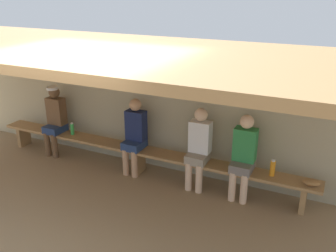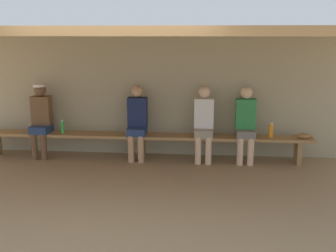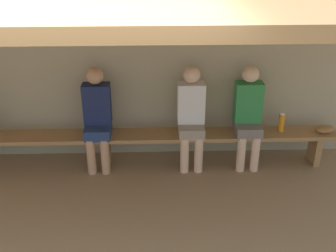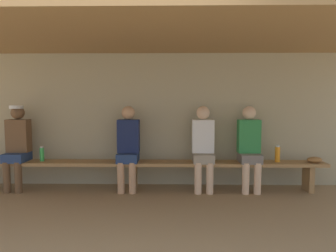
% 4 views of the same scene
% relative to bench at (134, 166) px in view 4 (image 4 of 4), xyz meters
% --- Properties ---
extents(ground_plane, '(24.00, 24.00, 0.00)m').
position_rel_bench_xyz_m(ground_plane, '(0.00, -1.55, -0.39)').
color(ground_plane, '#937754').
extents(back_wall, '(8.00, 0.20, 2.20)m').
position_rel_bench_xyz_m(back_wall, '(0.00, 0.45, 0.71)').
color(back_wall, tan).
rests_on(back_wall, ground).
extents(dugout_roof, '(8.00, 2.80, 0.12)m').
position_rel_bench_xyz_m(dugout_roof, '(0.00, -0.85, 1.87)').
color(dugout_roof, '#9E7547').
rests_on(dugout_roof, back_wall).
extents(bench, '(6.00, 0.36, 0.46)m').
position_rel_bench_xyz_m(bench, '(0.00, 0.00, 0.00)').
color(bench, '#9E7547').
rests_on(bench, ground).
extents(player_middle, '(0.34, 0.42, 1.34)m').
position_rel_bench_xyz_m(player_middle, '(-1.85, 0.00, 0.36)').
color(player_middle, navy).
rests_on(player_middle, ground).
extents(player_near_post, '(0.34, 0.42, 1.34)m').
position_rel_bench_xyz_m(player_near_post, '(1.82, 0.00, 0.34)').
color(player_near_post, slate).
rests_on(player_near_post, ground).
extents(player_in_white, '(0.34, 0.42, 1.34)m').
position_rel_bench_xyz_m(player_in_white, '(-0.09, 0.00, 0.34)').
color(player_in_white, navy).
rests_on(player_in_white, ground).
extents(player_shirtless_tan, '(0.34, 0.42, 1.34)m').
position_rel_bench_xyz_m(player_shirtless_tan, '(1.09, 0.00, 0.34)').
color(player_shirtless_tan, gray).
rests_on(player_shirtless_tan, ground).
extents(water_bottle_orange, '(0.07, 0.07, 0.23)m').
position_rel_bench_xyz_m(water_bottle_orange, '(-1.47, 0.02, 0.18)').
color(water_bottle_orange, green).
rests_on(water_bottle_orange, bench).
extents(water_bottle_green, '(0.08, 0.08, 0.26)m').
position_rel_bench_xyz_m(water_bottle_green, '(2.26, 0.02, 0.20)').
color(water_bottle_green, orange).
rests_on(water_bottle_green, bench).
extents(baseball_glove_dark_brown, '(0.27, 0.21, 0.09)m').
position_rel_bench_xyz_m(baseball_glove_dark_brown, '(2.82, -0.03, 0.12)').
color(baseball_glove_dark_brown, olive).
rests_on(baseball_glove_dark_brown, bench).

